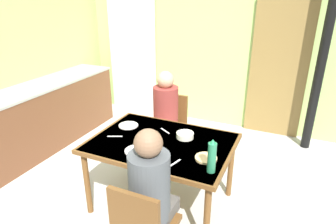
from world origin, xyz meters
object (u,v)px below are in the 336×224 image
chair_far_diner (170,124)px  dining_table (162,148)px  serving_bowl_center (185,135)px  water_bottle_green_near (212,157)px  kitchen_counter (39,118)px  person_near_diner (150,184)px  person_far_diner (165,107)px

chair_far_diner → dining_table: bearing=108.9°
dining_table → serving_bowl_center: (0.18, 0.16, 0.10)m
water_bottle_green_near → serving_bowl_center: 0.62m
kitchen_counter → person_near_diner: (2.32, -1.09, 0.33)m
kitchen_counter → dining_table: 2.11m
chair_far_diner → person_near_diner: size_ratio=1.13×
kitchen_counter → person_far_diner: size_ratio=3.44×
kitchen_counter → person_near_diner: person_near_diner is taller
kitchen_counter → person_near_diner: 2.58m
dining_table → person_near_diner: (0.25, -0.71, 0.12)m
water_bottle_green_near → serving_bowl_center: water_bottle_green_near is taller
kitchen_counter → dining_table: size_ratio=1.97×
dining_table → chair_far_diner: bearing=108.9°
kitchen_counter → serving_bowl_center: kitchen_counter is taller
person_far_diner → water_bottle_green_near: person_far_diner is taller
kitchen_counter → serving_bowl_center: 2.28m
water_bottle_green_near → kitchen_counter: bearing=165.6°
kitchen_counter → chair_far_diner: bearing=14.3°
chair_far_diner → water_bottle_green_near: 1.47m
kitchen_counter → person_far_diner: (1.78, 0.32, 0.33)m
chair_far_diner → water_bottle_green_near: water_bottle_green_near is taller
dining_table → serving_bowl_center: size_ratio=7.92×
chair_far_diner → water_bottle_green_near: (0.87, -1.14, 0.37)m
dining_table → person_far_diner: size_ratio=1.75×
chair_far_diner → person_far_diner: person_far_diner is taller
serving_bowl_center → person_near_diner: bearing=-85.4°
chair_far_diner → person_near_diner: 1.66m
person_far_diner → water_bottle_green_near: size_ratio=2.66×
person_far_diner → water_bottle_green_near: (0.87, -1.00, 0.08)m
person_far_diner → serving_bowl_center: bearing=130.7°
dining_table → person_far_diner: 0.77m
dining_table → person_near_diner: person_near_diner is taller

